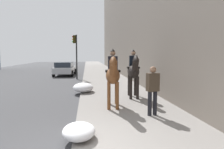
{
  "coord_description": "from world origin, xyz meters",
  "views": [
    {
      "loc": [
        -4.38,
        -0.37,
        2.22
      ],
      "look_at": [
        4.0,
        -1.4,
        1.4
      ],
      "focal_mm": 32.98,
      "sensor_mm": 36.0,
      "label": 1
    }
  ],
  "objects_px": {
    "car_near_lane": "(65,68)",
    "mounted_horse_far": "(133,71)",
    "traffic_light_near_curb": "(76,50)",
    "mounted_horse_near": "(113,75)",
    "pedestrian_greeting": "(153,87)"
  },
  "relations": [
    {
      "from": "car_near_lane",
      "to": "mounted_horse_far",
      "type": "bearing_deg",
      "value": -157.11
    },
    {
      "from": "mounted_horse_far",
      "to": "traffic_light_near_curb",
      "type": "xyz_separation_m",
      "value": [
        8.95,
        3.23,
        1.22
      ]
    },
    {
      "from": "mounted_horse_near",
      "to": "pedestrian_greeting",
      "type": "xyz_separation_m",
      "value": [
        -1.28,
        -1.21,
        -0.33
      ]
    },
    {
      "from": "traffic_light_near_curb",
      "to": "mounted_horse_near",
      "type": "bearing_deg",
      "value": -169.34
    },
    {
      "from": "pedestrian_greeting",
      "to": "mounted_horse_far",
      "type": "bearing_deg",
      "value": -9.86
    },
    {
      "from": "car_near_lane",
      "to": "pedestrian_greeting",
      "type": "bearing_deg",
      "value": -160.8
    },
    {
      "from": "mounted_horse_far",
      "to": "traffic_light_near_curb",
      "type": "height_order",
      "value": "traffic_light_near_curb"
    },
    {
      "from": "pedestrian_greeting",
      "to": "traffic_light_near_curb",
      "type": "relative_size",
      "value": 0.43
    },
    {
      "from": "mounted_horse_far",
      "to": "mounted_horse_near",
      "type": "bearing_deg",
      "value": -29.49
    },
    {
      "from": "car_near_lane",
      "to": "traffic_light_near_curb",
      "type": "xyz_separation_m",
      "value": [
        -3.6,
        -1.36,
        1.89
      ]
    },
    {
      "from": "mounted_horse_far",
      "to": "traffic_light_near_curb",
      "type": "distance_m",
      "value": 9.59
    },
    {
      "from": "pedestrian_greeting",
      "to": "mounted_horse_near",
      "type": "bearing_deg",
      "value": 33.78
    },
    {
      "from": "mounted_horse_near",
      "to": "car_near_lane",
      "type": "distance_m",
      "value": 14.67
    },
    {
      "from": "mounted_horse_near",
      "to": "traffic_light_near_curb",
      "type": "xyz_separation_m",
      "value": [
        10.66,
        2.01,
        1.23
      ]
    },
    {
      "from": "mounted_horse_far",
      "to": "pedestrian_greeting",
      "type": "bearing_deg",
      "value": 5.84
    }
  ]
}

